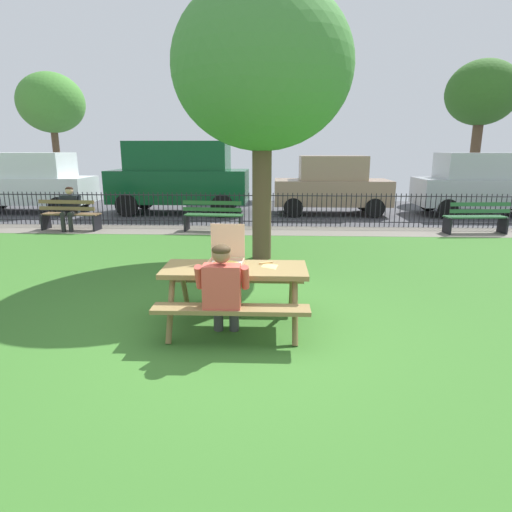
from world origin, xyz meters
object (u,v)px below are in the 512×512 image
at_px(tree_near_table, 262,69).
at_px(far_tree_left, 51,104).
at_px(person_on_park_bench, 70,206).
at_px(parked_car_far_right, 488,183).
at_px(park_bench_left, 70,215).
at_px(parked_car_left, 25,181).
at_px(adult_at_table, 223,288).
at_px(pizza_box_open, 226,257).
at_px(park_bench_right, 476,218).
at_px(parked_car_center, 180,176).
at_px(far_tree_midleft, 267,121).
at_px(far_tree_center, 482,94).
at_px(picnic_table_foreground, 235,280).
at_px(pizza_slice_on_table, 269,265).
at_px(parked_car_right, 332,185).
at_px(park_bench_center, 213,216).

bearing_deg(tree_near_table, far_tree_left, 131.43).
relative_size(person_on_park_bench, parked_car_far_right, 0.26).
distance_m(park_bench_left, parked_car_left, 4.69).
relative_size(adult_at_table, tree_near_table, 0.23).
xyz_separation_m(pizza_box_open, park_bench_right, (5.97, 6.33, -0.45)).
relative_size(parked_car_center, far_tree_midleft, 1.03).
xyz_separation_m(far_tree_midleft, far_tree_center, (9.04, -0.00, 1.05)).
relative_size(picnic_table_foreground, far_tree_center, 0.31).
height_order(pizza_slice_on_table, person_on_park_bench, person_on_park_bench).
height_order(park_bench_left, parked_car_right, parked_car_right).
relative_size(park_bench_left, far_tree_center, 0.28).
bearing_deg(park_bench_center, far_tree_left, 135.81).
distance_m(adult_at_table, parked_car_left, 13.26).
bearing_deg(tree_near_table, park_bench_left, 151.51).
bearing_deg(parked_car_left, picnic_table_foreground, -49.57).
relative_size(parked_car_far_right, far_tree_midleft, 1.01).
height_order(person_on_park_bench, far_tree_center, far_tree_center).
relative_size(park_bench_left, parked_car_far_right, 0.35).
xyz_separation_m(park_bench_center, parked_car_left, (-7.18, 3.39, 0.68)).
relative_size(park_bench_center, parked_car_center, 0.35).
xyz_separation_m(park_bench_center, parked_car_far_right, (8.83, 3.39, 0.68)).
bearing_deg(pizza_slice_on_table, parked_car_left, 132.12).
bearing_deg(tree_near_table, park_bench_right, 27.67).
relative_size(pizza_slice_on_table, parked_car_center, 0.07).
relative_size(parked_car_left, parked_car_center, 0.98).
bearing_deg(adult_at_table, park_bench_left, 126.34).
bearing_deg(far_tree_center, far_tree_left, 180.00).
xyz_separation_m(picnic_table_foreground, far_tree_left, (-9.50, 14.52, 3.55)).
bearing_deg(park_bench_right, parked_car_left, 166.61).
bearing_deg(far_tree_midleft, tree_near_table, -89.34).
bearing_deg(park_bench_left, parked_car_center, 55.06).
xyz_separation_m(pizza_box_open, far_tree_left, (-9.37, 14.39, 3.29)).
bearing_deg(pizza_box_open, far_tree_midleft, 89.14).
distance_m(parked_car_far_right, far_tree_center, 5.94).
height_order(pizza_box_open, parked_car_far_right, parked_car_far_right).
bearing_deg(park_bench_right, picnic_table_foreground, -132.13).
distance_m(tree_near_table, parked_car_center, 7.42).
relative_size(pizza_box_open, parked_car_far_right, 0.11).
distance_m(park_bench_left, park_bench_center, 4.00).
xyz_separation_m(pizza_slice_on_table, parked_car_far_right, (7.20, 9.74, 0.32)).
bearing_deg(tree_near_table, far_tree_center, 51.00).
distance_m(pizza_box_open, park_bench_left, 8.13).
bearing_deg(far_tree_left, far_tree_center, 0.00).
bearing_deg(parked_car_center, tree_near_table, -64.17).
bearing_deg(parked_car_center, park_bench_right, -21.29).
bearing_deg(parked_car_right, park_bench_center, -136.89).
height_order(parked_car_center, parked_car_far_right, parked_car_center).
xyz_separation_m(person_on_park_bench, parked_car_right, (7.62, 3.37, 0.35)).
distance_m(pizza_box_open, parked_car_right, 10.04).
bearing_deg(person_on_park_bench, picnic_table_foreground, -51.19).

